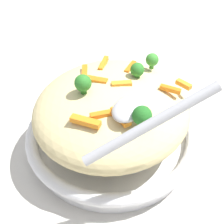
{
  "coord_description": "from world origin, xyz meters",
  "views": [
    {
      "loc": [
        -0.32,
        -0.18,
        0.4
      ],
      "look_at": [
        0.0,
        0.0,
        0.08
      ],
      "focal_mm": 49.15,
      "sensor_mm": 36.0,
      "label": 1
    }
  ],
  "objects": [
    {
      "name": "serving_bowl",
      "position": [
        0.0,
        0.0,
        0.03
      ],
      "size": [
        0.29,
        0.29,
        0.05
      ],
      "color": "silver",
      "rests_on": "ground_plane"
    },
    {
      "name": "carrot_piece_3",
      "position": [
        -0.05,
        -0.04,
        0.13
      ],
      "size": [
        0.03,
        0.04,
        0.01
      ],
      "primitive_type": "cube",
      "rotation": [
        0.0,
        0.0,
        0.99
      ],
      "color": "orange",
      "rests_on": "pasta_mound"
    },
    {
      "name": "broccoli_floret_2",
      "position": [
        -0.03,
        0.03,
        0.15
      ],
      "size": [
        0.02,
        0.02,
        0.03
      ],
      "color": "#296820",
      "rests_on": "pasta_mound"
    },
    {
      "name": "carrot_piece_8",
      "position": [
        -0.06,
        -0.02,
        0.13
      ],
      "size": [
        0.03,
        0.03,
        0.01
      ],
      "primitive_type": "cube",
      "rotation": [
        0.0,
        0.0,
        5.5
      ],
      "color": "orange",
      "rests_on": "pasta_mound"
    },
    {
      "name": "carrot_piece_7",
      "position": [
        0.06,
        -0.0,
        0.13
      ],
      "size": [
        0.03,
        0.01,
        0.01
      ],
      "primitive_type": "cube",
      "rotation": [
        0.0,
        0.0,
        3.2
      ],
      "color": "orange",
      "rests_on": "pasta_mound"
    },
    {
      "name": "carrot_piece_5",
      "position": [
        0.06,
        -0.09,
        0.13
      ],
      "size": [
        0.02,
        0.03,
        0.01
      ],
      "primitive_type": "cube",
      "rotation": [
        0.0,
        0.0,
        1.26
      ],
      "color": "orange",
      "rests_on": "pasta_mound"
    },
    {
      "name": "carrot_piece_9",
      "position": [
        0.04,
        -0.08,
        0.13
      ],
      "size": [
        0.01,
        0.03,
        0.01
      ],
      "primitive_type": "cube",
      "rotation": [
        0.0,
        0.0,
        4.76
      ],
      "color": "orange",
      "rests_on": "pasta_mound"
    },
    {
      "name": "broccoli_floret_3",
      "position": [
        0.08,
        -0.03,
        0.14
      ],
      "size": [
        0.02,
        0.02,
        0.03
      ],
      "color": "#377928",
      "rests_on": "pasta_mound"
    },
    {
      "name": "carrot_piece_0",
      "position": [
        0.05,
        0.04,
        0.13
      ],
      "size": [
        0.04,
        0.02,
        0.01
      ],
      "primitive_type": "cube",
      "rotation": [
        0.0,
        0.0,
        0.26
      ],
      "color": "orange",
      "rests_on": "pasta_mound"
    },
    {
      "name": "ground_plane",
      "position": [
        0.0,
        0.0,
        0.0
      ],
      "size": [
        2.4,
        2.4,
        0.0
      ],
      "primitive_type": "plane",
      "color": "beige"
    },
    {
      "name": "serving_spoon",
      "position": [
        -0.06,
        -0.07,
        0.15
      ],
      "size": [
        0.14,
        0.13,
        0.09
      ],
      "color": "#B7B7BC",
      "rests_on": "pasta_mound"
    },
    {
      "name": "broccoli_floret_0",
      "position": [
        -0.05,
        -0.07,
        0.14
      ],
      "size": [
        0.03,
        0.03,
        0.03
      ],
      "color": "#205B1C",
      "rests_on": "pasta_mound"
    },
    {
      "name": "carrot_piece_4",
      "position": [
        0.01,
        -0.01,
        0.13
      ],
      "size": [
        0.03,
        0.03,
        0.01
      ],
      "primitive_type": "cube",
      "rotation": [
        0.0,
        0.0,
        5.33
      ],
      "color": "orange",
      "rests_on": "pasta_mound"
    },
    {
      "name": "carrot_piece_1",
      "position": [
        -0.0,
        0.03,
        0.13
      ],
      "size": [
        0.02,
        0.04,
        0.01
      ],
      "primitive_type": "cube",
      "rotation": [
        0.0,
        0.0,
        1.78
      ],
      "color": "orange",
      "rests_on": "pasta_mound"
    },
    {
      "name": "pasta_mound",
      "position": [
        0.0,
        0.0,
        0.09
      ],
      "size": [
        0.26,
        0.24,
        0.09
      ],
      "primitive_type": "ellipsoid",
      "color": "#DBC689",
      "rests_on": "serving_bowl"
    },
    {
      "name": "carrot_piece_2",
      "position": [
        0.02,
        0.06,
        0.13
      ],
      "size": [
        0.03,
        0.02,
        0.01
      ],
      "primitive_type": "cube",
      "rotation": [
        0.0,
        0.0,
        3.68
      ],
      "color": "orange",
      "rests_on": "pasta_mound"
    },
    {
      "name": "carrot_piece_6",
      "position": [
        -0.08,
        -0.01,
        0.13
      ],
      "size": [
        0.02,
        0.04,
        0.01
      ],
      "primitive_type": "cube",
      "rotation": [
        0.0,
        0.0,
        4.85
      ],
      "color": "orange",
      "rests_on": "pasta_mound"
    },
    {
      "name": "broccoli_floret_1",
      "position": [
        0.04,
        -0.02,
        0.14
      ],
      "size": [
        0.02,
        0.02,
        0.03
      ],
      "color": "#296820",
      "rests_on": "pasta_mound"
    }
  ]
}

